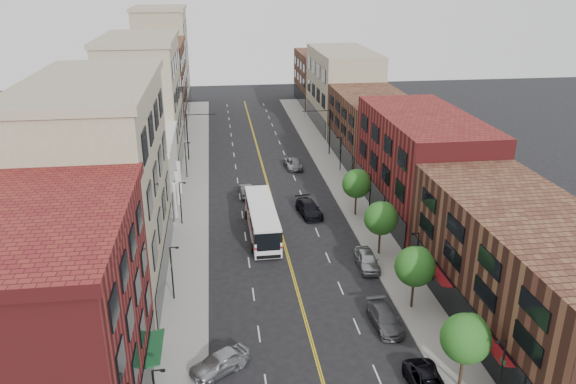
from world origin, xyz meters
name	(u,v)px	position (x,y,z in m)	size (l,w,h in m)	color
ground	(313,345)	(0.00, 0.00, 0.00)	(220.00, 220.00, 0.00)	black
sidewalk_left	(193,190)	(-10.00, 35.00, 0.07)	(4.00, 110.00, 0.15)	gray
sidewalk_right	(341,183)	(10.00, 35.00, 0.07)	(4.00, 110.00, 0.15)	gray
bldg_l_redbrick	(50,332)	(-17.00, -6.00, 7.00)	(10.00, 16.00, 14.00)	maroon
bldg_l_tanoffice	(102,188)	(-17.00, 13.00, 9.00)	(10.00, 22.00, 18.00)	gray
bldg_l_white	(133,174)	(-17.00, 31.00, 4.00)	(10.00, 14.00, 8.00)	silver
bldg_l_far_a	(144,104)	(-17.00, 48.00, 9.00)	(10.00, 20.00, 18.00)	gray
bldg_l_far_b	(156,88)	(-17.00, 68.00, 7.50)	(10.00, 20.00, 15.00)	#522C20
bldg_l_far_c	(163,60)	(-17.00, 86.00, 10.00)	(10.00, 16.00, 20.00)	gray
bldg_r_near	(528,274)	(17.00, 0.00, 5.00)	(10.00, 26.00, 10.00)	#522C20
bldg_r_mid	(422,165)	(17.00, 24.00, 6.00)	(10.00, 22.00, 12.00)	maroon
bldg_r_far_a	(373,128)	(17.00, 45.00, 5.00)	(10.00, 20.00, 10.00)	#522C20
bldg_r_far_b	(343,89)	(17.00, 66.00, 7.00)	(10.00, 22.00, 14.00)	gray
bldg_r_far_c	(322,78)	(17.00, 86.00, 5.50)	(10.00, 18.00, 11.00)	#522C20
tree_r_0	(467,337)	(9.39, -5.93, 4.13)	(3.40, 3.40, 5.59)	black
tree_r_1	(416,265)	(9.39, 4.07, 4.13)	(3.40, 3.40, 5.59)	black
tree_r_2	(382,217)	(9.39, 14.07, 4.13)	(3.40, 3.40, 5.59)	black
tree_r_3	(357,183)	(9.39, 24.07, 4.13)	(3.40, 3.40, 5.59)	black
lamp_l_1	(172,270)	(-10.95, 8.00, 2.97)	(0.81, 0.55, 5.05)	black
lamp_l_2	(181,201)	(-10.95, 24.00, 2.97)	(0.81, 0.55, 5.05)	black
lamp_l_3	(186,158)	(-10.95, 40.00, 2.97)	(0.81, 0.55, 5.05)	black
lamp_r_0	(501,369)	(10.95, -8.00, 2.97)	(0.81, 0.55, 5.05)	black
lamp_r_1	(416,255)	(10.95, 8.00, 2.97)	(0.81, 0.55, 5.05)	black
lamp_r_2	(370,192)	(10.95, 24.00, 2.97)	(0.81, 0.55, 5.05)	black
lamp_r_3	(340,152)	(10.95, 40.00, 2.97)	(0.81, 0.55, 5.05)	black
signal_mast_left	(192,131)	(-10.27, 48.00, 4.65)	(4.49, 0.18, 7.20)	black
signal_mast_right	(325,127)	(10.27, 48.00, 4.65)	(4.49, 0.18, 7.20)	black
city_bus	(262,218)	(-2.10, 20.41, 1.92)	(3.24, 12.92, 3.31)	white
car_angle_a	(220,362)	(-7.12, -2.13, 0.78)	(1.83, 4.55, 1.55)	#9B9FA2
car_angle_b	(218,365)	(-7.32, -2.24, 0.65)	(1.38, 3.97, 1.31)	gray
car_parked_near	(428,384)	(6.91, -6.23, 0.70)	(2.34, 5.07, 1.41)	black
car_parked_mid	(385,318)	(6.25, 1.74, 0.72)	(2.01, 4.96, 1.44)	#4E4D53
car_parked_far	(367,260)	(7.40, 11.56, 0.81)	(1.91, 4.75, 1.62)	#A4A6AB
car_lane_behind	(246,190)	(-3.15, 32.09, 0.73)	(1.54, 4.42, 1.46)	#4D4D52
car_lane_a	(309,209)	(3.88, 24.94, 0.81)	(2.26, 5.55, 1.61)	black
car_lane_b	(293,164)	(4.43, 42.27, 0.67)	(2.22, 4.82, 1.34)	#9E9FA5
car_lane_c	(295,164)	(4.70, 42.00, 0.75)	(1.77, 4.39, 1.50)	#4F4F54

